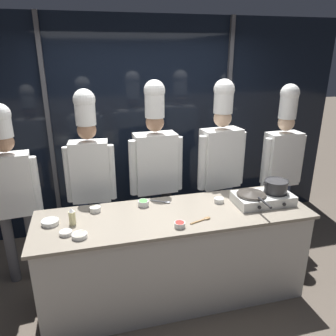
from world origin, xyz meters
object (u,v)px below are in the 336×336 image
prep_bowl_chicken (66,233)px  serving_spoon_slotted (164,202)px  prep_bowl_bell_pepper (180,224)px  portable_stove (263,198)px  serving_spoon_solid (204,219)px  frying_pan (252,193)px  stock_pot (276,186)px  chef_apprentice (282,156)px  prep_bowl_scallions (143,203)px  prep_bowl_ginger (80,235)px  prep_bowl_garlic (219,200)px  prep_bowl_bean_sprouts (50,222)px  prep_bowl_noodles (95,209)px  chef_line (155,162)px  chef_head (11,183)px  squeeze_bottle_oil (72,217)px  chef_pastry (220,157)px  chef_sous (90,167)px

prep_bowl_chicken → serving_spoon_slotted: prep_bowl_chicken is taller
prep_bowl_bell_pepper → portable_stove: bearing=14.9°
serving_spoon_solid → serving_spoon_slotted: bearing=121.1°
frying_pan → stock_pot: size_ratio=1.96×
chef_apprentice → portable_stove: bearing=44.6°
prep_bowl_scallions → prep_bowl_ginger: 0.72m
prep_bowl_garlic → serving_spoon_slotted: bearing=165.6°
serving_spoon_slotted → prep_bowl_bean_sprouts: bearing=-170.5°
prep_bowl_noodles → prep_bowl_garlic: prep_bowl_noodles is taller
prep_bowl_scallions → prep_bowl_noodles: prep_bowl_scallions is taller
prep_bowl_bell_pepper → frying_pan: bearing=16.8°
prep_bowl_noodles → prep_bowl_ginger: size_ratio=0.83×
serving_spoon_solid → chef_line: bearing=103.7°
portable_stove → prep_bowl_bean_sprouts: 1.96m
portable_stove → serving_spoon_slotted: (-0.92, 0.25, -0.04)m
prep_bowl_ginger → chef_head: 1.06m
squeeze_bottle_oil → serving_spoon_slotted: squeeze_bottle_oil is taller
prep_bowl_bell_pepper → serving_spoon_solid: (0.24, 0.06, -0.02)m
stock_pot → chef_apprentice: chef_apprentice is taller
chef_head → prep_bowl_scallions: bearing=155.5°
squeeze_bottle_oil → serving_spoon_solid: squeeze_bottle_oil is taller
chef_pastry → chef_apprentice: 0.77m
portable_stove → chef_sous: chef_sous is taller
frying_pan → chef_line: (-0.76, 0.76, 0.13)m
prep_bowl_scallions → prep_bowl_bell_pepper: prep_bowl_scallions is taller
squeeze_bottle_oil → chef_apprentice: (2.39, 0.63, 0.15)m
prep_bowl_bean_sprouts → prep_bowl_garlic: bearing=1.5°
stock_pot → chef_sous: chef_sous is taller
chef_sous → chef_pastry: (1.43, -0.04, 0.01)m
prep_bowl_chicken → chef_apprentice: chef_apprentice is taller
stock_pot → serving_spoon_slotted: 1.09m
serving_spoon_slotted → chef_pastry: bearing=30.1°
stock_pot → chef_sous: 1.87m
prep_bowl_chicken → chef_pastry: (1.67, 0.82, 0.25)m
prep_bowl_bean_sprouts → frying_pan: bearing=-2.6°
prep_bowl_bean_sprouts → chef_pastry: (1.80, 0.62, 0.24)m
chef_head → chef_line: bearing=179.0°
prep_bowl_chicken → frying_pan: bearing=4.1°
stock_pot → prep_bowl_noodles: bearing=172.6°
prep_bowl_bean_sprouts → chef_head: 0.71m
stock_pot → prep_bowl_bean_sprouts: bearing=177.9°
portable_stove → stock_pot: bearing=0.1°
squeeze_bottle_oil → prep_bowl_bean_sprouts: 0.20m
portable_stove → chef_apprentice: 0.92m
frying_pan → serving_spoon_solid: 0.58m
stock_pot → portable_stove: bearing=-179.9°
prep_bowl_bean_sprouts → chef_head: bearing=123.8°
prep_bowl_bean_sprouts → prep_bowl_noodles: size_ratio=1.45×
squeeze_bottle_oil → serving_spoon_solid: size_ratio=0.72×
frying_pan → stock_pot: 0.26m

